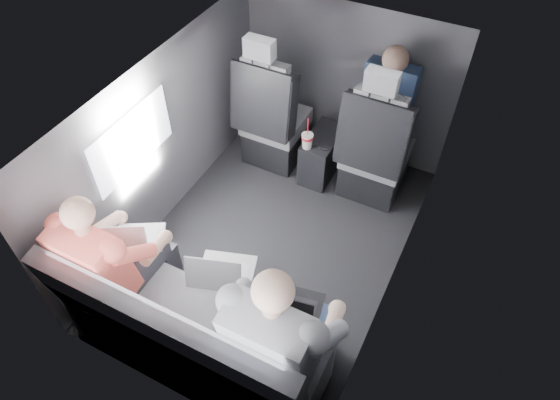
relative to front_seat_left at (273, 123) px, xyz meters
The scene contains 19 objects.
floor 1.03m from the front_seat_left, 61.81° to the right, with size 2.60×2.60×0.00m, color black.
ceiling 1.34m from the front_seat_left, 61.81° to the right, with size 2.60×2.60×0.00m, color #B2B2AD.
panel_left 0.99m from the front_seat_left, 118.19° to the right, with size 0.02×2.60×1.35m, color #56565B.
panel_right 1.61m from the front_seat_left, 31.88° to the right, with size 0.02×2.60×1.35m, color #56565B.
panel_front 0.70m from the front_seat_left, 45.65° to the left, with size 1.80×0.02×1.35m, color #56565B.
panel_back 2.20m from the front_seat_left, 78.12° to the right, with size 1.80×0.02×1.35m, color #56565B.
side_window 1.32m from the front_seat_left, 110.67° to the right, with size 0.02×0.75×0.42m, color white.
seatbelt 1.00m from the front_seat_left, 10.68° to the right, with size 0.05×0.01×0.65m, color black.
front_seat_left is the anchor object (origin of this frame).
front_seat_right 0.90m from the front_seat_left, ahead, with size 0.52×0.58×1.26m.
center_console 0.49m from the front_seat_left, ahead, with size 0.24×0.48×0.41m.
rear_bench 1.96m from the front_seat_left, 76.69° to the right, with size 1.60×0.57×0.92m.
soda_cup 0.42m from the front_seat_left, 20.89° to the right, with size 0.09×0.09×0.29m.
laptop_white 1.66m from the front_seat_left, 93.52° to the right, with size 0.37×0.41×0.23m.
laptop_silver 1.70m from the front_seat_left, 72.36° to the right, with size 0.38×0.38×0.23m.
laptop_black 1.91m from the front_seat_left, 59.36° to the right, with size 0.34×0.33×0.22m.
passenger_rear_left 1.82m from the front_seat_left, 93.54° to the right, with size 0.50×0.62×1.22m.
passenger_rear_right 2.08m from the front_seat_left, 60.89° to the right, with size 0.55×0.66×1.30m.
passenger_front_right 0.97m from the front_seat_left, 16.62° to the left, with size 0.39×0.39×0.77m.
Camera 1 is at (1.11, -2.10, 3.02)m, focal length 32.00 mm.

